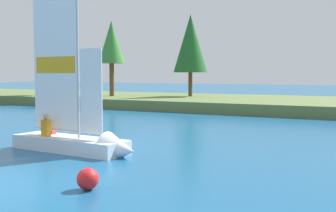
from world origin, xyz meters
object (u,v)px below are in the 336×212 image
at_px(shoreline_tree_centre, 190,44).
at_px(shoreline_tree_left, 47,41).
at_px(shoreline_tree_midleft, 111,43).
at_px(channel_buoy, 88,179).
at_px(sailboat, 83,137).

bearing_deg(shoreline_tree_centre, shoreline_tree_left, -161.28).
distance_m(shoreline_tree_midleft, channel_buoy, 28.18).
bearing_deg(shoreline_tree_midleft, channel_buoy, -55.89).
bearing_deg(sailboat, channel_buoy, -45.56).
distance_m(shoreline_tree_left, channel_buoy, 30.99).
bearing_deg(shoreline_tree_left, shoreline_tree_midleft, 12.63).
bearing_deg(channel_buoy, sailboat, 130.19).
xyz_separation_m(shoreline_tree_left, channel_buoy, (21.56, -21.61, -5.32)).
distance_m(shoreline_tree_left, shoreline_tree_centre, 12.83).
relative_size(shoreline_tree_left, shoreline_tree_centre, 1.06).
distance_m(shoreline_tree_midleft, sailboat, 23.44).
relative_size(shoreline_tree_left, shoreline_tree_midleft, 1.14).
bearing_deg(shoreline_tree_midleft, shoreline_tree_left, -167.37).
bearing_deg(shoreline_tree_left, sailboat, -44.18).
height_order(shoreline_tree_midleft, sailboat, shoreline_tree_midleft).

